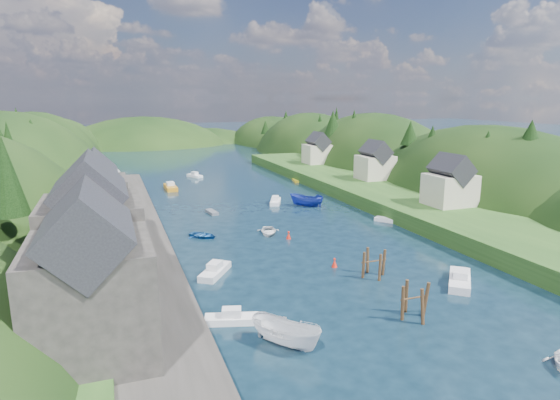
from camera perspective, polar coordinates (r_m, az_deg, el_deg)
name	(u,v)px	position (r m, az deg, el deg)	size (l,w,h in m)	color
ground	(242,198)	(93.40, -4.65, 0.29)	(600.00, 600.00, 0.00)	black
hillside_left	(14,226)	(118.21, -29.66, -2.75)	(44.00, 245.56, 52.00)	black
hillside_right	(372,195)	(135.28, 11.12, 0.63)	(36.00, 245.56, 48.00)	black
far_hills	(171,167)	(215.75, -13.18, 3.91)	(103.00, 68.00, 44.00)	black
hill_trees	(225,136)	(106.41, -6.78, 7.79)	(90.79, 149.83, 12.42)	black
quay_left	(119,251)	(60.93, -19.05, -5.91)	(12.00, 110.00, 2.00)	#2D2B28
terrace_left_grass	(56,256)	(61.23, -25.65, -6.13)	(12.00, 110.00, 2.50)	#234719
quayside_buildings	(95,235)	(46.19, -21.62, -3.95)	(8.00, 35.84, 12.90)	#2D2B28
boat_sheds	(100,190)	(78.40, -21.08, 1.12)	(7.00, 21.00, 7.50)	#2D2D30
terrace_right	(378,193)	(94.09, 11.87, 0.90)	(16.00, 120.00, 2.40)	#234719
right_bank_cottages	(370,163)	(101.89, 10.95, 4.44)	(9.00, 59.24, 8.41)	beige
piling_cluster_near	(414,304)	(44.38, 16.03, -12.09)	(2.90, 2.74, 3.85)	#382314
piling_cluster_far	(374,266)	(53.12, 11.34, -7.89)	(3.07, 2.88, 3.57)	#382314
channel_buoy_near	(334,263)	(55.49, 6.66, -7.65)	(0.70, 0.70, 1.10)	red
channel_buoy_far	(289,235)	(65.89, 1.06, -4.34)	(0.70, 0.70, 1.10)	red
moored_boats	(282,235)	(65.44, 0.28, -4.24)	(36.56, 99.00, 2.48)	#1A4E91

